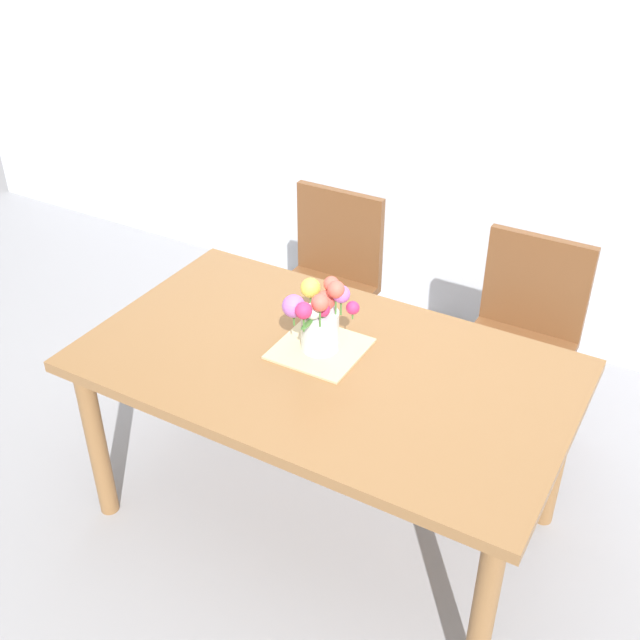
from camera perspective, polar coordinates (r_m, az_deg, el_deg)
name	(u,v)px	position (r m, az deg, el deg)	size (l,w,h in m)	color
ground_plane	(325,513)	(3.05, 0.36, -14.15)	(12.00, 12.00, 0.00)	#939399
back_wall	(505,50)	(3.66, 13.58, 18.88)	(7.00, 0.10, 2.80)	silver
dining_table	(325,381)	(2.62, 0.40, -4.57)	(1.63, 0.94, 0.72)	olive
chair_left	(327,277)	(3.46, 0.54, 3.20)	(0.42, 0.42, 0.90)	brown
chair_right	(522,332)	(3.19, 14.74, -0.87)	(0.42, 0.42, 0.90)	brown
placemat	(320,349)	(2.62, 0.00, -2.13)	(0.29, 0.29, 0.01)	#CCB789
flower_vase	(319,315)	(2.54, -0.06, 0.37)	(0.23, 0.23, 0.27)	silver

